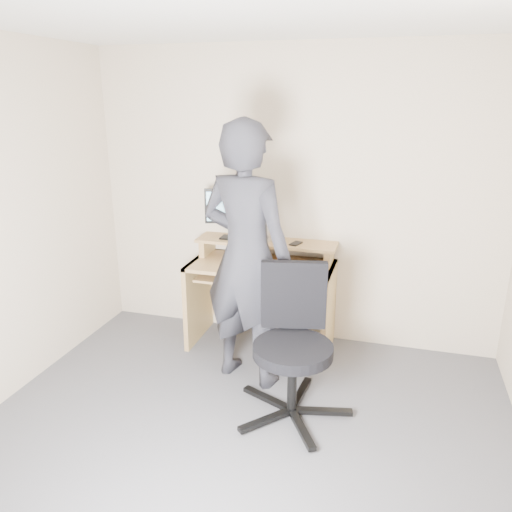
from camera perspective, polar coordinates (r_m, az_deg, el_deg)
The scene contains 14 objects.
ground at distance 3.26m, azimuth -3.05°, elevation -22.12°, with size 3.50×3.50×0.00m, color #59585E.
back_wall at distance 4.27m, azimuth 4.33°, elevation 6.48°, with size 3.50×0.02×2.50m, color beige.
ceiling at distance 2.53m, azimuth -4.10°, elevation 27.13°, with size 3.50×3.50×0.02m, color white.
desk at distance 4.30m, azimuth 0.89°, elevation -3.13°, with size 1.20×0.60×0.91m.
monitor at distance 4.25m, azimuth -2.77°, elevation 5.39°, with size 0.45×0.18×0.44m.
external_drive at distance 4.26m, azimuth -0.26°, elevation 3.20°, with size 0.07×0.13×0.20m, color black.
travel_mug at distance 4.22m, azimuth 1.21°, elevation 3.03°, with size 0.09×0.09×0.20m, color #B6B6BB.
smartphone at distance 4.16m, azimuth 4.57°, elevation 1.43°, with size 0.07×0.13×0.01m, color black.
charger at distance 4.24m, azimuth -2.14°, elevation 1.95°, with size 0.04×0.04×0.04m, color black.
headphones at distance 4.32m, azimuth 0.18°, elevation 2.14°, with size 0.16×0.16×0.02m, color silver.
keyboard at distance 4.12m, azimuth -0.43°, elevation -2.34°, with size 0.46×0.18×0.03m, color black.
mouse at distance 3.98m, azimuth 5.78°, elevation -1.60°, with size 0.10×0.06×0.04m, color black.
office_chair at distance 3.38m, azimuth 4.25°, elevation -9.28°, with size 0.80×0.79×1.01m.
person at distance 3.61m, azimuth -1.11°, elevation -0.06°, with size 0.71×0.47×1.96m, color black.
Camera 1 is at (0.84, -2.35, 2.10)m, focal length 35.00 mm.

